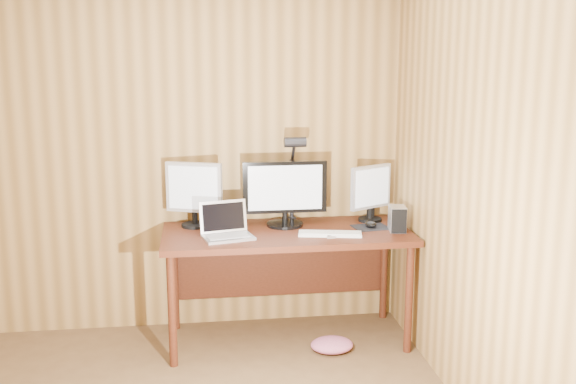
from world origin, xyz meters
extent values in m
plane|color=olive|center=(0.00, 2.00, 1.25)|extent=(4.00, 0.00, 4.00)
plane|color=olive|center=(1.75, 0.00, 1.25)|extent=(0.00, 4.00, 4.00)
cube|color=#441C0E|center=(0.93, 1.63, 0.73)|extent=(1.60, 0.70, 0.04)
cube|color=#441C0E|center=(0.93, 1.95, 0.45)|extent=(1.48, 0.02, 0.51)
cylinder|color=#441C0E|center=(0.19, 1.34, 0.35)|extent=(0.05, 0.05, 0.71)
cylinder|color=#441C0E|center=(0.19, 1.92, 0.35)|extent=(0.05, 0.05, 0.71)
cylinder|color=#441C0E|center=(1.67, 1.34, 0.35)|extent=(0.05, 0.05, 0.71)
cylinder|color=#441C0E|center=(1.67, 1.92, 0.35)|extent=(0.05, 0.05, 0.71)
cylinder|color=black|center=(0.94, 1.77, 0.76)|extent=(0.24, 0.24, 0.02)
cylinder|color=black|center=(0.94, 1.77, 0.81)|extent=(0.04, 0.04, 0.07)
cube|color=black|center=(0.94, 1.77, 1.01)|extent=(0.56, 0.04, 0.34)
cube|color=silver|center=(0.94, 1.75, 1.01)|extent=(0.49, 0.00, 0.30)
cylinder|color=black|center=(0.34, 1.83, 0.76)|extent=(0.18, 0.18, 0.02)
cylinder|color=black|center=(0.34, 1.83, 0.81)|extent=(0.04, 0.04, 0.08)
cube|color=silver|center=(0.34, 1.83, 1.02)|extent=(0.37, 0.17, 0.33)
cube|color=silver|center=(0.33, 1.81, 1.02)|extent=(0.32, 0.12, 0.28)
cylinder|color=black|center=(1.53, 1.82, 0.76)|extent=(0.16, 0.16, 0.02)
cylinder|color=black|center=(1.53, 1.82, 0.81)|extent=(0.03, 0.03, 0.07)
cube|color=silver|center=(1.53, 1.82, 0.99)|extent=(0.31, 0.19, 0.29)
cube|color=silver|center=(1.54, 1.81, 0.99)|extent=(0.26, 0.15, 0.25)
cube|color=silver|center=(0.54, 1.51, 0.76)|extent=(0.34, 0.28, 0.02)
cube|color=silver|center=(0.52, 1.61, 0.87)|extent=(0.31, 0.11, 0.20)
cube|color=black|center=(0.52, 1.61, 0.87)|extent=(0.27, 0.09, 0.17)
cube|color=#B2B2B7|center=(0.54, 1.51, 0.77)|extent=(0.28, 0.18, 0.00)
cube|color=white|center=(1.19, 1.50, 0.76)|extent=(0.41, 0.20, 0.02)
cube|color=white|center=(1.19, 1.50, 0.77)|extent=(0.38, 0.17, 0.00)
cube|color=black|center=(1.49, 1.65, 0.75)|extent=(0.25, 0.22, 0.00)
ellipsoid|color=black|center=(1.49, 1.65, 0.77)|extent=(0.08, 0.12, 0.04)
cube|color=silver|center=(1.64, 1.54, 0.83)|extent=(0.12, 0.15, 0.16)
cube|color=black|center=(1.63, 1.47, 0.83)|extent=(0.10, 0.02, 0.16)
cube|color=silver|center=(1.18, 1.47, 0.76)|extent=(0.05, 0.11, 0.01)
cube|color=black|center=(1.18, 1.47, 0.76)|extent=(0.04, 0.06, 0.00)
cylinder|color=black|center=(1.54, 1.85, 0.82)|extent=(0.06, 0.06, 0.13)
cube|color=black|center=(1.01, 1.94, 0.74)|extent=(0.05, 0.06, 0.06)
cylinder|color=black|center=(1.01, 1.94, 0.95)|extent=(0.03, 0.03, 0.40)
sphere|color=black|center=(1.01, 1.94, 1.15)|extent=(0.04, 0.04, 0.04)
cylinder|color=black|center=(1.01, 1.88, 1.23)|extent=(0.02, 0.14, 0.17)
cylinder|color=black|center=(1.01, 1.79, 1.31)|extent=(0.14, 0.07, 0.07)
camera|label=1|loc=(0.37, -2.55, 1.89)|focal=42.00mm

